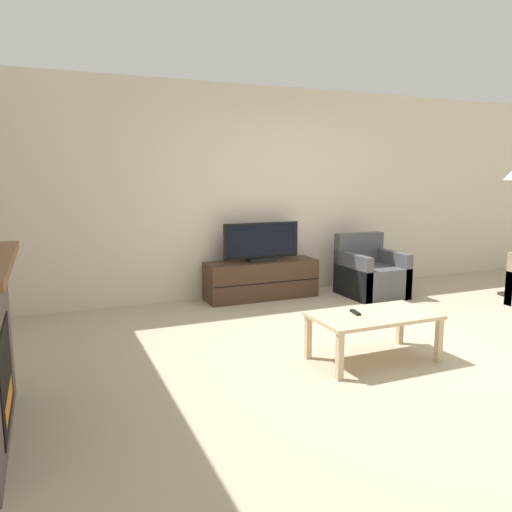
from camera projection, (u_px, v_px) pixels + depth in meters
The scene contains 7 objects.
ground_plane at pixel (387, 347), 4.62m from camera, with size 24.00×24.00×0.00m, color tan.
wall_back at pixel (276, 192), 6.63m from camera, with size 12.00×0.06×2.70m.
tv_stand at pixel (261, 280), 6.42m from camera, with size 1.45×0.44×0.49m.
tv at pixel (261, 243), 6.34m from camera, with size 1.02×0.18×0.49m.
armchair at pixel (370, 275), 6.57m from camera, with size 0.70×0.76×0.80m.
coffee_table at pixel (374, 320), 4.24m from camera, with size 1.06×0.58×0.41m.
remote at pixel (355, 312), 4.25m from camera, with size 0.06×0.15×0.02m.
Camera 1 is at (-2.84, -3.60, 1.58)m, focal length 35.00 mm.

